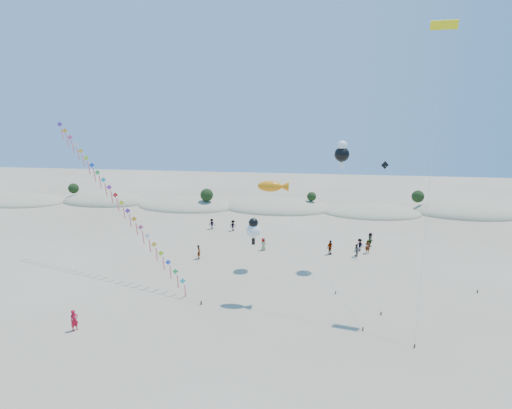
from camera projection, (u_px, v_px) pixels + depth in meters
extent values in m
plane|color=gray|center=(231.00, 366.00, 31.22)|extent=(160.00, 160.00, 0.00)
ellipsoid|color=gray|center=(18.00, 202.00, 79.31)|extent=(18.00, 9.90, 2.80)
ellipsoid|color=#223D16|center=(18.00, 198.00, 79.12)|extent=(14.40, 6.48, 0.72)
ellipsoid|color=gray|center=(105.00, 202.00, 79.18)|extent=(16.00, 8.80, 3.60)
ellipsoid|color=#223D16|center=(104.00, 197.00, 78.93)|extent=(12.80, 5.76, 0.64)
ellipsoid|color=gray|center=(187.00, 206.00, 75.97)|extent=(17.60, 9.68, 3.00)
ellipsoid|color=#223D16|center=(187.00, 202.00, 75.76)|extent=(14.08, 6.34, 0.70)
ellipsoid|color=gray|center=(277.00, 208.00, 74.78)|extent=(19.00, 10.45, 3.40)
ellipsoid|color=#223D16|center=(277.00, 203.00, 74.55)|extent=(15.20, 6.84, 0.76)
ellipsoid|color=gray|center=(371.00, 213.00, 71.57)|extent=(16.40, 9.02, 2.80)
ellipsoid|color=#223D16|center=(372.00, 209.00, 71.38)|extent=(13.12, 5.90, 0.66)
ellipsoid|color=gray|center=(468.00, 213.00, 71.44)|extent=(18.00, 9.90, 3.80)
ellipsoid|color=#223D16|center=(468.00, 207.00, 71.18)|extent=(14.40, 6.48, 0.72)
sphere|color=black|center=(74.00, 188.00, 79.48)|extent=(1.90, 1.90, 1.90)
sphere|color=black|center=(207.00, 195.00, 73.73)|extent=(2.20, 2.20, 2.20)
sphere|color=black|center=(312.00, 197.00, 73.62)|extent=(1.60, 1.60, 1.60)
sphere|color=black|center=(418.00, 196.00, 72.83)|extent=(2.10, 2.10, 2.10)
cube|color=#3F2D1E|center=(201.00, 303.00, 40.35)|extent=(0.12, 0.12, 0.35)
cylinder|color=silver|center=(123.00, 204.00, 45.36)|extent=(19.58, 12.09, 15.88)
cube|color=#19C2BF|center=(183.00, 281.00, 41.46)|extent=(1.11, 0.44, 1.16)
cube|color=#F56775|center=(185.00, 291.00, 41.76)|extent=(0.19, 0.45, 1.55)
cube|color=green|center=(175.00, 272.00, 41.90)|extent=(1.11, 0.44, 1.16)
cube|color=#F56775|center=(178.00, 282.00, 42.20)|extent=(0.19, 0.45, 1.55)
cube|color=blue|center=(168.00, 262.00, 42.34)|extent=(1.11, 0.44, 1.16)
cube|color=#F56775|center=(171.00, 272.00, 42.64)|extent=(0.19, 0.45, 1.55)
cube|color=#B0EA1B|center=(161.00, 253.00, 42.79)|extent=(1.11, 0.44, 1.16)
cube|color=#F56775|center=(164.00, 263.00, 43.09)|extent=(0.19, 0.45, 1.55)
cube|color=yellow|center=(154.00, 244.00, 43.23)|extent=(1.11, 0.44, 1.16)
cube|color=#F56775|center=(157.00, 255.00, 43.53)|extent=(0.19, 0.45, 1.55)
cube|color=silver|center=(147.00, 236.00, 43.67)|extent=(1.11, 0.44, 1.16)
cube|color=#F56775|center=(150.00, 246.00, 43.97)|extent=(0.19, 0.45, 1.55)
cube|color=#DB457B|center=(141.00, 227.00, 44.12)|extent=(1.11, 0.44, 1.16)
cube|color=#F56775|center=(143.00, 237.00, 44.42)|extent=(0.19, 0.45, 1.55)
cube|color=orange|center=(134.00, 219.00, 44.56)|extent=(1.11, 0.44, 1.16)
cube|color=#F56775|center=(137.00, 229.00, 44.86)|extent=(0.19, 0.45, 1.55)
cube|color=#6228A3|center=(128.00, 211.00, 45.00)|extent=(1.11, 0.44, 1.16)
cube|color=#F56775|center=(130.00, 221.00, 45.30)|extent=(0.19, 0.45, 1.55)
cube|color=yellow|center=(121.00, 203.00, 45.45)|extent=(1.11, 0.44, 1.16)
cube|color=#F56775|center=(124.00, 213.00, 45.75)|extent=(0.19, 0.45, 1.55)
cube|color=red|center=(115.00, 195.00, 45.89)|extent=(1.11, 0.44, 1.16)
cube|color=#F56775|center=(118.00, 205.00, 46.19)|extent=(0.19, 0.45, 1.55)
cube|color=purple|center=(109.00, 187.00, 46.33)|extent=(1.11, 0.44, 1.16)
cube|color=#F56775|center=(112.00, 197.00, 46.63)|extent=(0.19, 0.45, 1.55)
cube|color=#19C2BF|center=(103.00, 180.00, 46.77)|extent=(1.11, 0.44, 1.16)
cube|color=#F56775|center=(106.00, 190.00, 47.08)|extent=(0.19, 0.45, 1.55)
cube|color=green|center=(98.00, 172.00, 47.22)|extent=(1.11, 0.44, 1.16)
cube|color=#F56775|center=(100.00, 182.00, 47.52)|extent=(0.19, 0.45, 1.55)
cube|color=blue|center=(92.00, 165.00, 47.66)|extent=(1.11, 0.44, 1.16)
cube|color=#F56775|center=(94.00, 175.00, 47.96)|extent=(0.19, 0.45, 1.55)
cube|color=#B0EA1B|center=(86.00, 158.00, 48.10)|extent=(1.11, 0.44, 1.16)
cube|color=#F56775|center=(89.00, 168.00, 48.40)|extent=(0.19, 0.45, 1.55)
cube|color=yellow|center=(81.00, 151.00, 48.55)|extent=(1.11, 0.44, 1.16)
cube|color=#F56775|center=(83.00, 161.00, 48.85)|extent=(0.19, 0.45, 1.55)
cube|color=silver|center=(75.00, 144.00, 48.99)|extent=(1.11, 0.44, 1.16)
cube|color=#F56775|center=(78.00, 154.00, 49.29)|extent=(0.19, 0.45, 1.55)
cube|color=#DB457B|center=(70.00, 137.00, 49.43)|extent=(1.11, 0.44, 1.16)
cube|color=#F56775|center=(73.00, 147.00, 49.73)|extent=(0.19, 0.45, 1.55)
cube|color=orange|center=(65.00, 131.00, 49.88)|extent=(1.11, 0.44, 1.16)
cube|color=#F56775|center=(68.00, 140.00, 50.18)|extent=(0.19, 0.45, 1.55)
cube|color=#6228A3|center=(60.00, 124.00, 50.32)|extent=(1.11, 0.44, 1.16)
cube|color=#F56775|center=(62.00, 134.00, 50.62)|extent=(0.19, 0.45, 1.55)
cube|color=#3F2D1E|center=(363.00, 329.00, 35.91)|extent=(0.10, 0.10, 0.30)
cylinder|color=silver|center=(314.00, 255.00, 37.72)|extent=(8.47, 5.56, 11.03)
ellipsoid|color=orange|center=(270.00, 186.00, 39.50)|extent=(2.30, 1.01, 1.01)
cone|color=orange|center=(284.00, 187.00, 39.35)|extent=(0.92, 0.92, 0.92)
cube|color=#3F2D1E|center=(336.00, 293.00, 42.48)|extent=(0.10, 0.10, 0.30)
cylinder|color=silver|center=(292.00, 261.00, 45.09)|extent=(8.96, 5.45, 4.51)
sphere|color=white|center=(253.00, 231.00, 47.66)|extent=(1.60, 1.60, 1.60)
sphere|color=black|center=(253.00, 223.00, 47.43)|extent=(1.06, 1.06, 1.06)
cube|color=black|center=(253.00, 241.00, 47.96)|extent=(0.35, 0.18, 0.80)
cube|color=#3F2D1E|center=(381.00, 313.00, 38.44)|extent=(0.10, 0.10, 0.30)
cylinder|color=silver|center=(359.00, 227.00, 42.66)|extent=(3.28, 11.65, 12.90)
sphere|color=black|center=(342.00, 154.00, 46.83)|extent=(1.64, 1.64, 1.64)
sphere|color=white|center=(342.00, 145.00, 46.59)|extent=(1.07, 1.07, 1.07)
cube|color=white|center=(341.00, 165.00, 47.14)|extent=(0.35, 0.18, 0.80)
cube|color=white|center=(335.00, 154.00, 46.92)|extent=(0.60, 0.15, 0.25)
cube|color=white|center=(348.00, 155.00, 46.75)|extent=(0.60, 0.15, 0.25)
cube|color=#3F2D1E|center=(415.00, 346.00, 33.44)|extent=(0.10, 0.10, 0.30)
cylinder|color=silver|center=(430.00, 182.00, 34.34)|extent=(2.13, 8.48, 24.82)
cube|color=#FFE90D|center=(444.00, 25.00, 35.20)|extent=(2.21, 0.90, 0.78)
cube|color=black|center=(444.00, 25.00, 35.22)|extent=(2.13, 0.55, 0.19)
cube|color=#3F2D1E|center=(477.00, 291.00, 42.72)|extent=(0.10, 0.10, 0.30)
cylinder|color=silver|center=(427.00, 223.00, 46.92)|extent=(8.09, 10.57, 11.10)
cube|color=black|center=(385.00, 165.00, 51.08)|extent=(0.96, 0.29, 0.99)
imported|color=#B20E24|center=(74.00, 320.00, 35.74)|extent=(0.73, 0.80, 1.84)
imported|color=slate|center=(199.00, 252.00, 51.49)|extent=(0.50, 0.68, 1.73)
imported|color=slate|center=(263.00, 244.00, 54.33)|extent=(0.94, 0.90, 1.62)
imported|color=slate|center=(330.00, 247.00, 52.88)|extent=(1.04, 1.11, 1.84)
imported|color=slate|center=(360.00, 245.00, 54.14)|extent=(1.11, 1.17, 1.59)
imported|color=slate|center=(370.00, 240.00, 55.71)|extent=(0.56, 1.72, 1.85)
imported|color=slate|center=(367.00, 247.00, 53.27)|extent=(0.75, 0.69, 1.73)
imported|color=slate|center=(356.00, 251.00, 52.14)|extent=(0.77, 0.89, 1.57)
imported|color=slate|center=(212.00, 224.00, 62.99)|extent=(1.08, 0.74, 1.55)
imported|color=slate|center=(233.00, 226.00, 62.14)|extent=(1.14, 1.14, 1.59)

